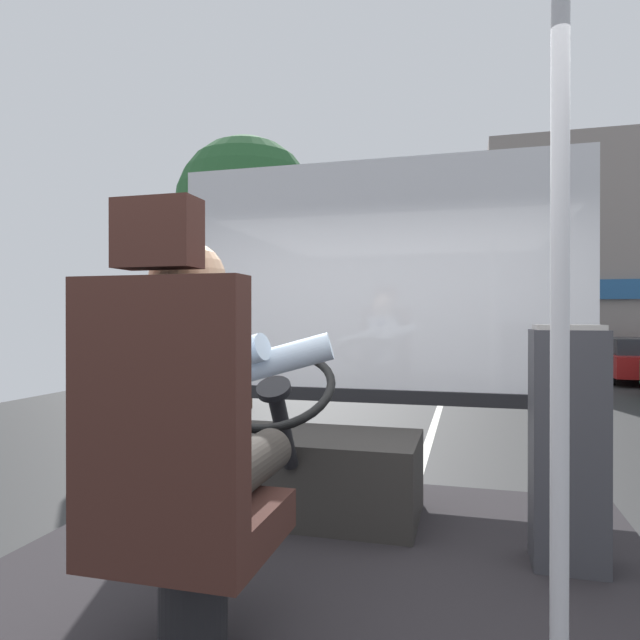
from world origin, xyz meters
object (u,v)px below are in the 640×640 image
(driver_seat, at_px, (178,477))
(parked_car_black, at_px, (591,348))
(bus_driver, at_px, (199,408))
(handrail_pole, at_px, (560,275))
(steering_console, at_px, (307,471))
(parked_car_red, at_px, (634,359))
(fare_box, at_px, (568,446))

(driver_seat, bearing_deg, parked_car_black, 76.25)
(bus_driver, relative_size, handrail_pole, 0.35)
(driver_seat, bearing_deg, bus_driver, 90.00)
(steering_console, xyz_separation_m, handrail_pole, (0.99, -1.21, 0.87))
(driver_seat, distance_m, parked_car_red, 16.83)
(steering_console, distance_m, fare_box, 1.22)
(bus_driver, height_order, steering_console, bus_driver)
(bus_driver, distance_m, parked_car_black, 22.08)
(handrail_pole, bearing_deg, bus_driver, 176.30)
(parked_car_red, distance_m, parked_car_black, 5.59)
(bus_driver, bearing_deg, fare_box, 36.89)
(bus_driver, distance_m, handrail_pole, 1.06)
(bus_driver, xyz_separation_m, parked_car_red, (5.28, 15.83, -0.90))
(steering_console, relative_size, parked_car_black, 0.27)
(driver_seat, height_order, parked_car_red, driver_seat)
(driver_seat, relative_size, handrail_pole, 0.59)
(steering_console, xyz_separation_m, parked_car_red, (5.28, 14.69, -0.40))
(fare_box, bearing_deg, bus_driver, -143.11)
(steering_console, distance_m, handrail_pole, 1.79)
(driver_seat, height_order, steering_console, driver_seat)
(bus_driver, distance_m, fare_box, 1.47)
(handrail_pole, xyz_separation_m, parked_car_black, (4.28, 21.49, -1.25))
(fare_box, xyz_separation_m, parked_car_red, (4.12, 14.96, -0.66))
(bus_driver, distance_m, steering_console, 1.24)
(handrail_pole, distance_m, parked_car_red, 16.52)
(handrail_pole, bearing_deg, steering_console, 129.41)
(driver_seat, xyz_separation_m, bus_driver, (0.00, 0.13, 0.17))
(steering_console, height_order, parked_car_black, steering_console)
(driver_seat, relative_size, parked_car_black, 0.32)
(handrail_pole, bearing_deg, parked_car_red, 74.90)
(handrail_pole, xyz_separation_m, fare_box, (0.17, 0.93, -0.61))
(steering_console, height_order, fare_box, fare_box)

